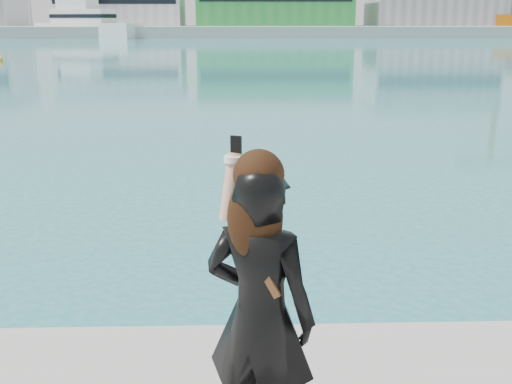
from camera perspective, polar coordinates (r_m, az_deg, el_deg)
far_quay at (r=134.05m, az=-2.02°, el=14.15°), size 320.00×40.00×2.00m
warehouse_white at (r=133.94m, az=-11.90°, el=16.31°), size 24.48×15.35×9.50m
flagpole_left at (r=130.80m, az=-19.58°, el=15.72°), size 1.28×0.16×8.00m
flagpole_right at (r=126.94m, az=8.40°, el=16.44°), size 1.28×0.16×8.00m
motor_yacht at (r=121.35m, az=-14.90°, el=14.30°), size 19.95×13.03×9.09m
buoy_extra at (r=56.45m, az=-21.79°, el=10.70°), size 0.50×0.50×0.50m
woman at (r=3.69m, az=0.31°, el=-10.28°), size 0.78×0.66×1.91m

